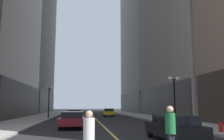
% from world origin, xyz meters
% --- Properties ---
extents(ground_plane, '(200.00, 200.00, 0.00)m').
position_xyz_m(ground_plane, '(0.00, 35.00, 0.00)').
color(ground_plane, '#262628').
extents(sidewalk_left, '(4.50, 78.00, 0.15)m').
position_xyz_m(sidewalk_left, '(-8.25, 35.00, 0.07)').
color(sidewalk_left, '#ADA8A0').
rests_on(sidewalk_left, ground).
extents(sidewalk_right, '(4.50, 78.00, 0.15)m').
position_xyz_m(sidewalk_right, '(8.25, 35.00, 0.07)').
color(sidewalk_right, '#ADA8A0').
rests_on(sidewalk_right, ground).
extents(lane_centre_stripe, '(0.16, 70.00, 0.01)m').
position_xyz_m(lane_centre_stripe, '(0.00, 35.00, 0.00)').
color(lane_centre_stripe, '#E5D64C').
rests_on(lane_centre_stripe, ground).
extents(car_black, '(1.96, 4.54, 1.32)m').
position_xyz_m(car_black, '(2.78, 9.09, 0.72)').
color(car_black, black).
rests_on(car_black, ground).
extents(car_maroon, '(1.99, 4.34, 1.32)m').
position_xyz_m(car_maroon, '(-2.65, 16.87, 0.72)').
color(car_maroon, maroon).
rests_on(car_maroon, ground).
extents(car_silver, '(1.85, 4.50, 1.32)m').
position_xyz_m(car_silver, '(-2.84, 27.56, 0.72)').
color(car_silver, '#B7B7BC').
rests_on(car_silver, ground).
extents(car_yellow, '(1.89, 4.41, 1.32)m').
position_xyz_m(car_yellow, '(2.62, 38.01, 0.72)').
color(car_yellow, yellow).
rests_on(car_yellow, ground).
extents(pedestrian_in_green_parka, '(0.48, 0.48, 1.80)m').
position_xyz_m(pedestrian_in_green_parka, '(1.03, 4.88, 1.06)').
color(pedestrian_in_green_parka, black).
rests_on(pedestrian_in_green_parka, ground).
extents(pedestrian_in_white_shirt, '(0.41, 0.41, 1.67)m').
position_xyz_m(pedestrian_in_white_shirt, '(-1.73, 4.24, 0.97)').
color(pedestrian_in_white_shirt, black).
rests_on(pedestrian_in_white_shirt, ground).
extents(street_lamp_left_far, '(1.06, 0.36, 4.43)m').
position_xyz_m(street_lamp_left_far, '(-6.40, 30.93, 3.26)').
color(street_lamp_left_far, black).
rests_on(street_lamp_left_far, ground).
extents(street_lamp_right_mid, '(1.06, 0.36, 4.43)m').
position_xyz_m(street_lamp_right_mid, '(6.40, 17.94, 3.26)').
color(street_lamp_right_mid, black).
rests_on(street_lamp_right_mid, ground).
extents(fire_hydrant_right, '(0.28, 0.28, 0.80)m').
position_xyz_m(fire_hydrant_right, '(6.90, 11.62, 0.40)').
color(fire_hydrant_right, red).
rests_on(fire_hydrant_right, ground).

